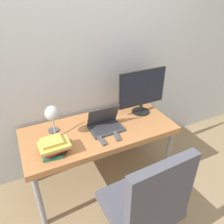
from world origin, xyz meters
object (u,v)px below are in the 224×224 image
monitor (142,90)px  office_chair (147,203)px  laptop (105,124)px  desk_lamp (52,114)px  book_stack (53,147)px  game_controller (60,152)px

monitor → office_chair: bearing=-119.5°
laptop → monitor: bearing=13.8°
laptop → desk_lamp: bearing=171.9°
book_stack → game_controller: 0.07m
laptop → game_controller: 0.54m
book_stack → office_chair: bearing=-55.1°
desk_lamp → office_chair: (0.43, -0.92, -0.36)m
monitor → book_stack: size_ratio=2.15×
laptop → book_stack: bearing=-165.0°
laptop → desk_lamp: 0.53m
office_chair → monitor: bearing=60.5°
monitor → game_controller: 1.07m
office_chair → book_stack: size_ratio=4.22×
laptop → book_stack: size_ratio=1.27×
laptop → book_stack: 0.57m
laptop → game_controller: size_ratio=2.43×
laptop → monitor: 0.56m
office_chair → book_stack: bearing=124.9°
book_stack → monitor: bearing=14.5°
book_stack → desk_lamp: bearing=72.8°
desk_lamp → game_controller: size_ratio=2.54×
game_controller → office_chair: bearing=-56.3°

